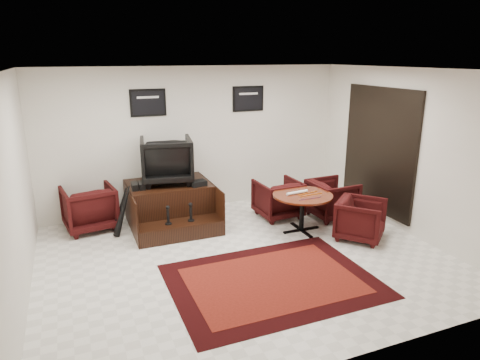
% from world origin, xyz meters
% --- Properties ---
extents(ground, '(6.00, 6.00, 0.00)m').
position_xyz_m(ground, '(0.00, 0.00, 0.00)').
color(ground, white).
rests_on(ground, ground).
extents(room_shell, '(6.02, 5.02, 2.81)m').
position_xyz_m(room_shell, '(0.41, 0.12, 1.79)').
color(room_shell, silver).
rests_on(room_shell, ground).
extents(area_rug, '(2.77, 2.07, 0.01)m').
position_xyz_m(area_rug, '(0.07, -0.80, 0.01)').
color(area_rug, black).
rests_on(area_rug, ground).
extents(shine_podium, '(1.48, 1.52, 0.76)m').
position_xyz_m(shine_podium, '(-0.73, 1.78, 0.35)').
color(shine_podium, black).
rests_on(shine_podium, ground).
extents(shine_chair, '(1.02, 0.97, 0.92)m').
position_xyz_m(shine_chair, '(-0.73, 1.93, 1.22)').
color(shine_chair, black).
rests_on(shine_chair, shine_podium).
extents(shoes_pair, '(0.24, 0.30, 0.11)m').
position_xyz_m(shoes_pair, '(-1.29, 1.72, 0.81)').
color(shoes_pair, black).
rests_on(shoes_pair, shine_podium).
extents(polish_kit, '(0.30, 0.23, 0.09)m').
position_xyz_m(polish_kit, '(-0.27, 1.50, 0.81)').
color(polish_kit, black).
rests_on(polish_kit, shine_podium).
extents(umbrella_black, '(0.34, 0.13, 0.91)m').
position_xyz_m(umbrella_black, '(-1.60, 1.56, 0.46)').
color(umbrella_black, black).
rests_on(umbrella_black, ground).
extents(umbrella_hooked, '(0.30, 0.11, 0.81)m').
position_xyz_m(umbrella_hooked, '(-1.61, 1.80, 0.41)').
color(umbrella_hooked, black).
rests_on(umbrella_hooked, ground).
extents(armchair_side, '(0.96, 0.91, 0.87)m').
position_xyz_m(armchair_side, '(-2.11, 2.10, 0.44)').
color(armchair_side, black).
rests_on(armchair_side, ground).
extents(meeting_table, '(1.04, 1.04, 0.68)m').
position_xyz_m(meeting_table, '(1.33, 0.59, 0.59)').
color(meeting_table, '#401609').
rests_on(meeting_table, ground).
extents(table_chair_back, '(0.80, 0.76, 0.80)m').
position_xyz_m(table_chair_back, '(1.26, 1.38, 0.40)').
color(table_chair_back, black).
rests_on(table_chair_back, ground).
extents(table_chair_window, '(0.76, 0.80, 0.80)m').
position_xyz_m(table_chair_window, '(2.20, 0.97, 0.40)').
color(table_chair_window, black).
rests_on(table_chair_window, ground).
extents(table_chair_corner, '(1.01, 1.00, 0.76)m').
position_xyz_m(table_chair_corner, '(2.07, -0.07, 0.38)').
color(table_chair_corner, black).
rests_on(table_chair_corner, ground).
extents(paper_roll, '(0.42, 0.09, 0.05)m').
position_xyz_m(paper_roll, '(1.25, 0.66, 0.70)').
color(paper_roll, white).
rests_on(paper_roll, meeting_table).
extents(table_clutter, '(0.57, 0.35, 0.01)m').
position_xyz_m(table_clutter, '(1.41, 0.50, 0.68)').
color(table_clutter, '#D6640B').
rests_on(table_clutter, meeting_table).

